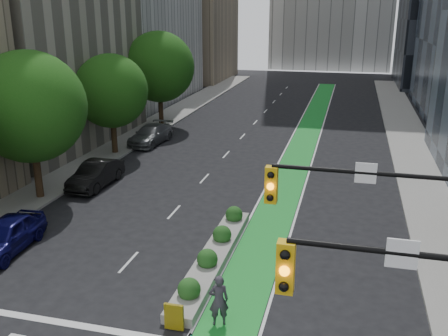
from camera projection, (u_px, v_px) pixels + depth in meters
The scene contains 12 objects.
sidewalk_left at pixel (123, 143), 42.15m from camera, with size 3.60×90.00×0.15m, color gray.
sidewalk_right at pixel (418, 163), 36.57m from camera, with size 3.60×90.00×0.15m, color gray.
bike_lane_paint at pixel (304, 140), 43.29m from camera, with size 2.20×70.00×0.01m, color #1A932E.
tree_mid at pixel (30, 107), 28.30m from camera, with size 6.40×6.40×8.78m.
tree_midfar at pixel (111, 91), 37.71m from camera, with size 5.60×5.60×7.76m.
tree_far at pixel (159, 67), 46.71m from camera, with size 6.60×6.60×9.00m.
signal_right at pixel (418, 249), 13.23m from camera, with size 5.82×0.51×7.20m.
median_planter at pixel (214, 254), 22.41m from camera, with size 1.20×10.26×1.10m.
cyclist at pixel (219, 300), 17.74m from camera, with size 0.72×0.47×1.97m, color #36303A.
parked_car_left_near at pixel (6, 235), 23.23m from camera, with size 1.91×4.75×1.62m, color #0C0C48.
parked_car_left_mid at pixel (96, 174), 31.84m from camera, with size 1.70×4.87×1.61m, color black.
parked_car_left_far at pixel (150, 135), 41.99m from camera, with size 2.19×5.38×1.56m, color #5D6063.
Camera 1 is at (6.65, -12.39, 10.88)m, focal length 40.00 mm.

